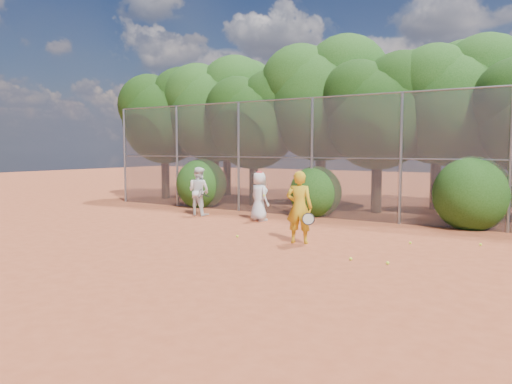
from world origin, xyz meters
The scene contains 22 objects.
ground centered at (0.00, 0.00, 0.00)m, with size 80.00×80.00×0.00m, color #A44425.
fence_back centered at (-0.12, 6.00, 2.05)m, with size 20.05×0.09×4.03m.
tree_0 centered at (-9.44, 8.04, 3.93)m, with size 4.38×3.81×6.00m.
tree_1 centered at (-6.94, 8.54, 4.16)m, with size 4.64×4.03×6.35m.
tree_2 centered at (-4.45, 7.83, 3.58)m, with size 3.99×3.47×5.47m.
tree_3 centered at (-1.94, 8.84, 4.40)m, with size 4.89×4.26×6.70m.
tree_4 centered at (0.55, 8.24, 3.76)m, with size 4.19×3.64×5.73m.
tree_5 centered at (3.06, 9.04, 4.05)m, with size 4.51×3.92×6.17m.
tree_9 centered at (-7.94, 10.84, 4.34)m, with size 4.83×4.20×6.62m.
tree_10 centered at (-2.93, 11.05, 4.63)m, with size 5.15×4.48×7.06m.
tree_11 centered at (2.06, 10.64, 4.16)m, with size 4.64×4.03×6.35m.
bush_0 centered at (-6.00, 6.30, 1.00)m, with size 2.00×2.00×2.00m, color #194010.
bush_1 centered at (-1.00, 6.30, 0.90)m, with size 1.80×1.80×1.80m, color #194010.
bush_2 centered at (4.00, 6.30, 1.10)m, with size 2.20×2.20×2.20m, color #194010.
player_yellow centered at (0.87, 1.54, 0.89)m, with size 0.88×0.61×1.78m.
player_teen centered at (-1.98, 4.23, 0.79)m, with size 0.91×0.77×1.60m.
player_white centered at (-4.44, 4.21, 0.84)m, with size 0.88×0.75×1.67m.
ball_0 centered at (3.42, 0.47, 0.03)m, with size 0.07×0.07×0.07m, color #CFEF2B.
ball_1 centered at (3.20, 2.87, 0.03)m, with size 0.07×0.07×0.07m, color #CFEF2B.
ball_2 centered at (2.65, 0.43, 0.03)m, with size 0.07×0.07×0.07m, color #CFEF2B.
ball_3 centered at (-0.84, 1.35, 0.03)m, with size 0.07×0.07×0.07m, color #CFEF2B.
ball_4 centered at (4.68, 3.55, 0.03)m, with size 0.07×0.07×0.07m, color #CFEF2B.
Camera 1 is at (6.46, -9.19, 2.31)m, focal length 35.00 mm.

